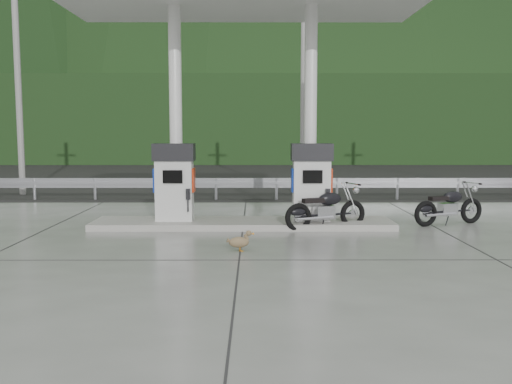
{
  "coord_description": "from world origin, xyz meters",
  "views": [
    {
      "loc": [
        0.26,
        -10.74,
        2.26
      ],
      "look_at": [
        0.3,
        1.0,
        1.0
      ],
      "focal_mm": 40.0,
      "sensor_mm": 36.0,
      "label": 1
    }
  ],
  "objects_px": {
    "gas_pump_left": "(174,182)",
    "motorcycle_right": "(449,207)",
    "duck": "(239,242)",
    "motorcycle_left": "(326,209)",
    "gas_pump_right": "(311,182)"
  },
  "relations": [
    {
      "from": "motorcycle_left",
      "to": "motorcycle_right",
      "type": "relative_size",
      "value": 1.04
    },
    {
      "from": "duck",
      "to": "motorcycle_right",
      "type": "bearing_deg",
      "value": 23.41
    },
    {
      "from": "gas_pump_right",
      "to": "motorcycle_right",
      "type": "xyz_separation_m",
      "value": [
        3.33,
        0.26,
        -0.61
      ]
    },
    {
      "from": "duck",
      "to": "motorcycle_left",
      "type": "bearing_deg",
      "value": 43.34
    },
    {
      "from": "motorcycle_left",
      "to": "motorcycle_right",
      "type": "bearing_deg",
      "value": -10.51
    },
    {
      "from": "gas_pump_left",
      "to": "motorcycle_right",
      "type": "bearing_deg",
      "value": 2.28
    },
    {
      "from": "gas_pump_left",
      "to": "motorcycle_right",
      "type": "xyz_separation_m",
      "value": [
        6.53,
        0.26,
        -0.61
      ]
    },
    {
      "from": "motorcycle_left",
      "to": "motorcycle_right",
      "type": "xyz_separation_m",
      "value": [
        3.03,
        0.61,
        -0.02
      ]
    },
    {
      "from": "duck",
      "to": "gas_pump_right",
      "type": "bearing_deg",
      "value": 51.57
    },
    {
      "from": "motorcycle_left",
      "to": "motorcycle_right",
      "type": "height_order",
      "value": "motorcycle_left"
    },
    {
      "from": "motorcycle_left",
      "to": "motorcycle_right",
      "type": "distance_m",
      "value": 3.09
    },
    {
      "from": "motorcycle_left",
      "to": "duck",
      "type": "relative_size",
      "value": 4.12
    },
    {
      "from": "motorcycle_left",
      "to": "duck",
      "type": "height_order",
      "value": "motorcycle_left"
    },
    {
      "from": "gas_pump_left",
      "to": "duck",
      "type": "bearing_deg",
      "value": -60.27
    },
    {
      "from": "gas_pump_left",
      "to": "motorcycle_left",
      "type": "relative_size",
      "value": 0.94
    }
  ]
}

